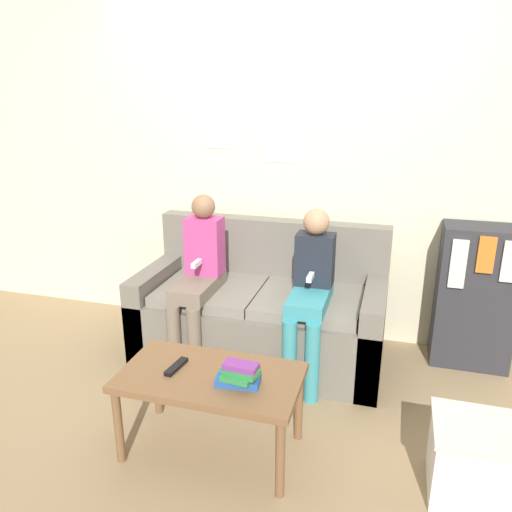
# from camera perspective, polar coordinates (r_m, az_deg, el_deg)

# --- Properties ---
(ground_plane) EXTENTS (10.00, 10.00, 0.00)m
(ground_plane) POSITION_cam_1_polar(r_m,az_deg,el_deg) (3.23, -1.94, -15.38)
(ground_plane) COLOR #937A56
(wall_back) EXTENTS (8.00, 0.07, 2.60)m
(wall_back) POSITION_cam_1_polar(r_m,az_deg,el_deg) (3.69, 2.76, 10.66)
(wall_back) COLOR beige
(wall_back) RESTS_ON ground_plane
(couch) EXTENTS (1.67, 0.80, 0.92)m
(couch) POSITION_cam_1_polar(r_m,az_deg,el_deg) (3.51, 0.63, -6.66)
(couch) COLOR #6B665B
(couch) RESTS_ON ground_plane
(coffee_table) EXTENTS (0.91, 0.50, 0.45)m
(coffee_table) POSITION_cam_1_polar(r_m,az_deg,el_deg) (2.60, -5.22, -14.32)
(coffee_table) COLOR brown
(coffee_table) RESTS_ON ground_plane
(person_left) EXTENTS (0.24, 0.55, 1.15)m
(person_left) POSITION_cam_1_polar(r_m,az_deg,el_deg) (3.33, -6.60, -2.01)
(person_left) COLOR #756656
(person_left) RESTS_ON ground_plane
(person_right) EXTENTS (0.24, 0.55, 1.10)m
(person_right) POSITION_cam_1_polar(r_m,az_deg,el_deg) (3.13, 6.24, -3.70)
(person_right) COLOR teal
(person_right) RESTS_ON ground_plane
(tv_remote) EXTENTS (0.06, 0.17, 0.02)m
(tv_remote) POSITION_cam_1_polar(r_m,az_deg,el_deg) (2.63, -9.10, -12.37)
(tv_remote) COLOR black
(tv_remote) RESTS_ON coffee_table
(book_stack) EXTENTS (0.22, 0.16, 0.12)m
(book_stack) POSITION_cam_1_polar(r_m,az_deg,el_deg) (2.46, -1.92, -13.43)
(book_stack) COLOR #23519E
(book_stack) RESTS_ON coffee_table
(bookshelf) EXTENTS (0.50, 0.31, 0.97)m
(bookshelf) POSITION_cam_1_polar(r_m,az_deg,el_deg) (3.65, 23.78, -4.24)
(bookshelf) COLOR #2D2D33
(bookshelf) RESTS_ON ground_plane
(storage_box) EXTENTS (0.43, 0.38, 0.36)m
(storage_box) POSITION_cam_1_polar(r_m,az_deg,el_deg) (2.67, 24.04, -20.61)
(storage_box) COLOR silver
(storage_box) RESTS_ON ground_plane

